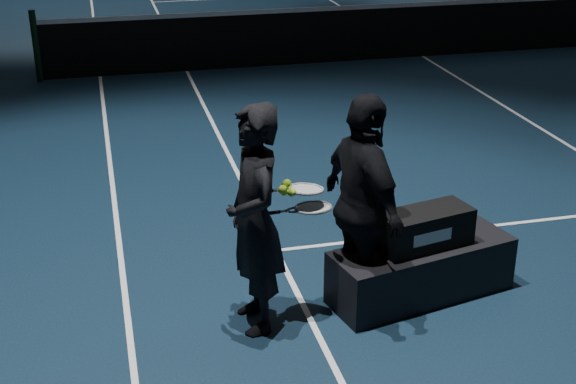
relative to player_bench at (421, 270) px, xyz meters
name	(u,v)px	position (x,y,z in m)	size (l,w,h in m)	color
floor	(424,57)	(3.14, 7.43, -0.23)	(36.00, 36.00, 0.00)	black
court_lines	(424,57)	(3.14, 7.43, -0.22)	(10.98, 23.78, 0.01)	white
net_post_left	(36,46)	(-3.26, 7.43, 0.32)	(0.10, 0.10, 1.10)	black
net_mesh	(425,31)	(3.14, 7.43, 0.22)	(12.80, 0.02, 0.86)	black
net_tape	(427,4)	(3.14, 7.43, 0.69)	(12.80, 0.03, 0.07)	white
player_bench	(421,270)	(0.00, 0.00, 0.00)	(1.52, 0.51, 0.46)	black
racket_bag	(424,228)	(0.00, 0.00, 0.38)	(0.76, 0.32, 0.30)	black
bag_signature	(433,237)	(0.00, -0.17, 0.38)	(0.35, 0.00, 0.10)	white
player_a	(255,220)	(-1.39, -0.09, 0.65)	(0.64, 0.42, 1.76)	black
player_b	(363,206)	(-0.54, -0.05, 0.65)	(1.03, 0.43, 1.76)	black
racket_lower	(313,208)	(-0.94, -0.07, 0.69)	(0.68, 0.22, 0.03)	black
racket_upper	(305,189)	(-0.99, -0.03, 0.83)	(0.68, 0.22, 0.03)	black
tennis_balls	(288,189)	(-1.13, -0.07, 0.86)	(0.12, 0.10, 0.12)	#B8ED32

